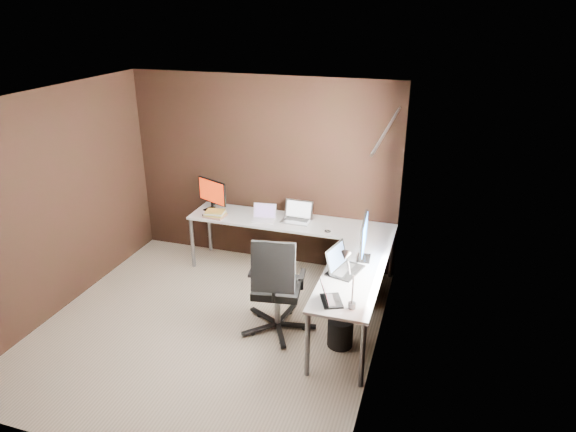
# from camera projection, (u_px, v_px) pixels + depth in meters

# --- Properties ---
(room) EXTENTS (3.60, 3.60, 2.50)m
(room) POSITION_uv_depth(u_px,v_px,m) (235.00, 223.00, 5.12)
(room) COLOR beige
(room) RESTS_ON ground
(desk) EXTENTS (2.65, 2.25, 0.73)m
(desk) POSITION_uv_depth(u_px,v_px,m) (308.00, 243.00, 6.07)
(desk) COLOR white
(desk) RESTS_ON ground
(drawer_pedestal) EXTENTS (0.42, 0.50, 0.60)m
(drawer_pedestal) POSITION_uv_depth(u_px,v_px,m) (357.00, 274.00, 6.15)
(drawer_pedestal) COLOR white
(drawer_pedestal) RESTS_ON ground
(monitor_left) EXTENTS (0.47, 0.24, 0.44)m
(monitor_left) POSITION_uv_depth(u_px,v_px,m) (212.00, 193.00, 6.78)
(monitor_left) COLOR black
(monitor_left) RESTS_ON desk
(monitor_right) EXTENTS (0.15, 0.57, 0.47)m
(monitor_right) POSITION_uv_depth(u_px,v_px,m) (364.00, 237.00, 5.49)
(monitor_right) COLOR black
(monitor_right) RESTS_ON desk
(laptop_white) EXTENTS (0.32, 0.25, 0.20)m
(laptop_white) POSITION_uv_depth(u_px,v_px,m) (264.00, 216.00, 6.57)
(laptop_white) COLOR white
(laptop_white) RESTS_ON desk
(laptop_silver) EXTENTS (0.38, 0.27, 0.24)m
(laptop_silver) POSITION_uv_depth(u_px,v_px,m) (297.00, 216.00, 6.56)
(laptop_silver) COLOR silver
(laptop_silver) RESTS_ON desk
(laptop_black_big) EXTENTS (0.38, 0.46, 0.26)m
(laptop_black_big) POSITION_uv_depth(u_px,v_px,m) (342.00, 265.00, 5.33)
(laptop_black_big) COLOR black
(laptop_black_big) RESTS_ON desk
(laptop_black_small) EXTENTS (0.28, 0.31, 0.18)m
(laptop_black_small) POSITION_uv_depth(u_px,v_px,m) (329.00, 298.00, 4.78)
(laptop_black_small) COLOR black
(laptop_black_small) RESTS_ON desk
(book_stack) EXTENTS (0.27, 0.23, 0.08)m
(book_stack) POSITION_uv_depth(u_px,v_px,m) (215.00, 214.00, 6.67)
(book_stack) COLOR #9F6A55
(book_stack) RESTS_ON desk
(mouse_left) EXTENTS (0.10, 0.08, 0.04)m
(mouse_left) POSITION_uv_depth(u_px,v_px,m) (205.00, 215.00, 6.68)
(mouse_left) COLOR black
(mouse_left) RESTS_ON desk
(mouse_corner) EXTENTS (0.09, 0.07, 0.03)m
(mouse_corner) POSITION_uv_depth(u_px,v_px,m) (328.00, 231.00, 6.22)
(mouse_corner) COLOR black
(mouse_corner) RESTS_ON desk
(desk_lamp) EXTENTS (0.18, 0.21, 0.53)m
(desk_lamp) POSITION_uv_depth(u_px,v_px,m) (348.00, 272.00, 4.64)
(desk_lamp) COLOR slate
(desk_lamp) RESTS_ON desk
(office_chair) EXTENTS (0.64, 0.65, 1.14)m
(office_chair) POSITION_uv_depth(u_px,v_px,m) (277.00, 303.00, 5.50)
(office_chair) COLOR black
(office_chair) RESTS_ON ground
(wastebasket) EXTENTS (0.28, 0.28, 0.31)m
(wastebasket) POSITION_uv_depth(u_px,v_px,m) (340.00, 332.00, 5.31)
(wastebasket) COLOR black
(wastebasket) RESTS_ON ground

